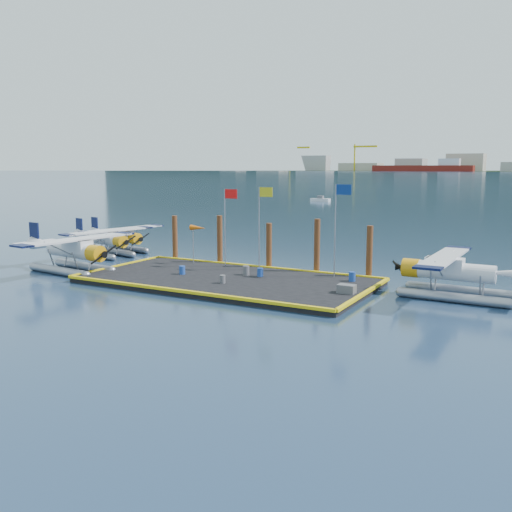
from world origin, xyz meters
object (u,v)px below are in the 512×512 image
(windsock, at_px, (198,229))
(piling_1, at_px, (220,241))
(flagpole_red, at_px, (227,215))
(flagpole_yellow, at_px, (262,216))
(drum_1, at_px, (223,279))
(drum_4, at_px, (352,277))
(crate, at_px, (347,289))
(drum_5, at_px, (246,270))
(seaplane_b, at_px, (106,241))
(drum_2, at_px, (260,272))
(drum_0, at_px, (182,270))
(seaplane_a, at_px, (74,253))
(piling_3, at_px, (317,248))
(flagpole_blue, at_px, (338,217))
(piling_0, at_px, (175,239))
(piling_2, at_px, (269,248))
(seaplane_d, at_px, (451,274))
(seaplane_c, at_px, (121,238))
(piling_4, at_px, (369,254))

(windsock, height_order, piling_1, piling_1)
(flagpole_red, bearing_deg, flagpole_yellow, 0.00)
(drum_1, xyz_separation_m, drum_4, (7.36, 4.81, 0.05))
(flagpole_red, bearing_deg, crate, -21.27)
(drum_4, relative_size, drum_5, 0.97)
(seaplane_b, bearing_deg, drum_2, 92.58)
(seaplane_b, height_order, drum_2, seaplane_b)
(flagpole_red, relative_size, piling_1, 1.43)
(windsock, bearing_deg, drum_2, -18.11)
(drum_0, bearing_deg, seaplane_b, 156.20)
(drum_1, bearing_deg, seaplane_a, -177.62)
(drum_0, relative_size, flagpole_red, 0.10)
(drum_0, xyz_separation_m, piling_3, (8.06, 5.80, 1.45))
(flagpole_blue, bearing_deg, piling_1, 171.49)
(crate, xyz_separation_m, flagpole_red, (-11.29, 4.40, 3.73))
(piling_0, distance_m, piling_2, 9.00)
(drum_2, relative_size, flagpole_yellow, 0.10)
(seaplane_b, relative_size, seaplane_d, 0.92)
(crate, height_order, piling_2, piling_2)
(seaplane_c, height_order, flagpole_red, flagpole_red)
(crate, xyz_separation_m, windsock, (-14.03, 4.40, 2.56))
(seaplane_c, bearing_deg, piling_1, 93.11)
(flagpole_blue, distance_m, piling_1, 11.12)
(drum_2, bearing_deg, seaplane_d, 5.83)
(drum_4, xyz_separation_m, drum_5, (-7.43, -1.52, 0.01))
(drum_5, height_order, piling_1, piling_1)
(drum_5, relative_size, piling_1, 0.16)
(seaplane_c, bearing_deg, piling_4, 97.95)
(crate, distance_m, piling_4, 6.16)
(drum_2, bearing_deg, crate, -16.73)
(drum_0, height_order, piling_2, piling_2)
(seaplane_b, distance_m, piling_2, 16.51)
(crate, relative_size, flagpole_blue, 0.17)
(flagpole_blue, xyz_separation_m, piling_3, (-2.20, 1.60, -2.54))
(drum_0, relative_size, flagpole_yellow, 0.10)
(drum_1, xyz_separation_m, piling_4, (7.79, 7.12, 1.32))
(seaplane_c, distance_m, drum_5, 18.09)
(seaplane_b, height_order, drum_5, seaplane_b)
(drum_4, xyz_separation_m, windsock, (-13.10, 0.71, 2.51))
(drum_1, relative_size, piling_3, 0.13)
(seaplane_b, bearing_deg, piling_1, 105.26)
(flagpole_blue, height_order, piling_1, flagpole_blue)
(seaplane_d, height_order, drum_4, seaplane_d)
(seaplane_c, xyz_separation_m, flagpole_blue, (23.12, -3.73, 3.33))
(flagpole_blue, bearing_deg, seaplane_c, 170.84)
(piling_2, bearing_deg, crate, -35.20)
(seaplane_b, relative_size, piling_2, 2.38)
(seaplane_b, relative_size, drum_5, 13.57)
(piling_1, bearing_deg, flagpole_yellow, -18.79)
(seaplane_b, relative_size, drum_4, 14.02)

